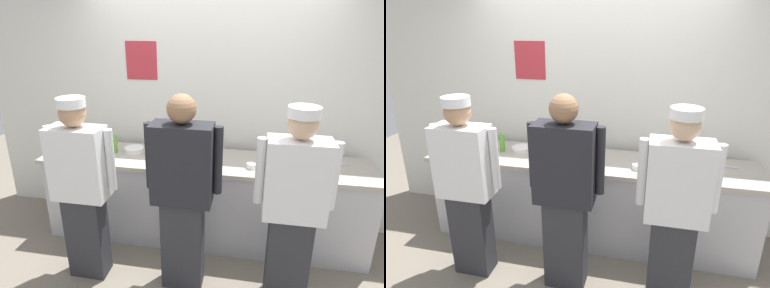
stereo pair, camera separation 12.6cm
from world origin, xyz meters
TOP-DOWN VIEW (x-y plane):
  - ground_plane at (0.00, 0.00)m, footprint 9.00×9.00m
  - wall_back at (-0.00, 0.80)m, footprint 5.05×0.11m
  - prep_counter at (0.00, 0.34)m, footprint 3.22×0.65m
  - chef_near_left at (-0.91, -0.37)m, footprint 0.59×0.24m
  - chef_center at (-0.06, -0.35)m, footprint 0.61×0.24m
  - chef_far_right at (0.79, -0.37)m, footprint 0.59×0.24m
  - plate_stack_front at (-0.73, 0.41)m, footprint 0.20×0.20m
  - mixing_bowl_steel at (-0.08, 0.40)m, footprint 0.31×0.31m
  - sheet_tray at (0.82, 0.35)m, footprint 0.53×0.37m
  - squeeze_bottle_primary at (-0.92, 0.37)m, footprint 0.05×0.05m
  - squeeze_bottle_secondary at (-1.20, 0.35)m, footprint 0.05×0.05m
  - ramekin_yellow_sauce at (-0.51, 0.52)m, footprint 0.10×0.10m
  - ramekin_red_sauce at (-0.56, 0.38)m, footprint 0.10×0.10m
  - ramekin_green_sauce at (0.47, 0.22)m, footprint 0.09×0.09m
  - chefs_knife at (1.22, 0.46)m, footprint 0.27×0.03m

SIDE VIEW (x-z plane):
  - ground_plane at x=0.00m, z-range 0.00..0.00m
  - prep_counter at x=0.00m, z-range 0.00..0.89m
  - chef_near_left at x=-0.91m, z-range 0.05..1.67m
  - chef_far_right at x=0.79m, z-range 0.05..1.68m
  - chef_center at x=-0.06m, z-range 0.05..1.72m
  - chefs_knife at x=1.22m, z-range 0.88..0.90m
  - sheet_tray at x=0.82m, z-range 0.88..0.91m
  - plate_stack_front at x=-0.73m, z-range 0.88..0.93m
  - ramekin_red_sauce at x=-0.56m, z-range 0.89..0.93m
  - ramekin_yellow_sauce at x=-0.51m, z-range 0.89..0.93m
  - ramekin_green_sauce at x=0.47m, z-range 0.89..0.94m
  - mixing_bowl_steel at x=-0.08m, z-range 0.88..1.00m
  - squeeze_bottle_secondary at x=-1.20m, z-range 0.88..1.06m
  - squeeze_bottle_primary at x=-0.92m, z-range 0.88..1.09m
  - wall_back at x=0.00m, z-range 0.00..2.64m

